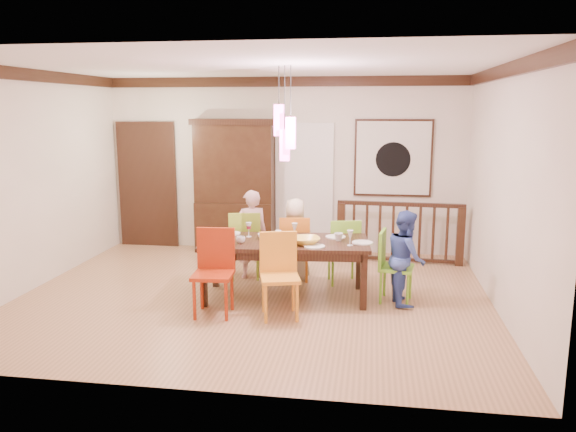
# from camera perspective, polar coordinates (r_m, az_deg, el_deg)

# --- Properties ---
(floor) EXTENTS (6.00, 6.00, 0.00)m
(floor) POSITION_cam_1_polar(r_m,az_deg,el_deg) (7.36, -3.48, -8.13)
(floor) COLOR #A2764E
(floor) RESTS_ON ground
(ceiling) EXTENTS (6.00, 6.00, 0.00)m
(ceiling) POSITION_cam_1_polar(r_m,az_deg,el_deg) (6.97, -3.77, 15.03)
(ceiling) COLOR white
(ceiling) RESTS_ON wall_back
(wall_back) EXTENTS (6.00, 0.00, 6.00)m
(wall_back) POSITION_cam_1_polar(r_m,az_deg,el_deg) (9.46, -0.42, 5.16)
(wall_back) COLOR beige
(wall_back) RESTS_ON floor
(wall_left) EXTENTS (0.00, 5.00, 5.00)m
(wall_left) POSITION_cam_1_polar(r_m,az_deg,el_deg) (8.19, -24.63, 3.28)
(wall_left) COLOR beige
(wall_left) RESTS_ON floor
(wall_right) EXTENTS (0.00, 5.00, 5.00)m
(wall_right) POSITION_cam_1_polar(r_m,az_deg,el_deg) (7.03, 21.06, 2.44)
(wall_right) COLOR beige
(wall_right) RESTS_ON floor
(crown_molding) EXTENTS (6.00, 5.00, 0.16)m
(crown_molding) POSITION_cam_1_polar(r_m,az_deg,el_deg) (6.97, -3.76, 14.37)
(crown_molding) COLOR black
(crown_molding) RESTS_ON wall_back
(panel_door) EXTENTS (1.04, 0.07, 2.24)m
(panel_door) POSITION_cam_1_polar(r_m,az_deg,el_deg) (10.12, -14.03, 2.93)
(panel_door) COLOR black
(panel_door) RESTS_ON wall_back
(white_doorway) EXTENTS (0.97, 0.05, 2.22)m
(white_doorway) POSITION_cam_1_polar(r_m,az_deg,el_deg) (9.43, 1.65, 2.69)
(white_doorway) COLOR silver
(white_doorway) RESTS_ON wall_back
(painting) EXTENTS (1.25, 0.06, 1.25)m
(painting) POSITION_cam_1_polar(r_m,az_deg,el_deg) (9.30, 10.62, 5.80)
(painting) COLOR black
(painting) RESTS_ON wall_back
(pendant_cluster) EXTENTS (0.27, 0.21, 1.14)m
(pendant_cluster) POSITION_cam_1_polar(r_m,az_deg,el_deg) (6.91, -0.32, 8.50)
(pendant_cluster) COLOR #FF4CB0
(pendant_cluster) RESTS_ON ceiling
(dining_table) EXTENTS (2.18, 1.15, 0.75)m
(dining_table) POSITION_cam_1_polar(r_m,az_deg,el_deg) (7.12, -0.31, -3.16)
(dining_table) COLOR black
(dining_table) RESTS_ON floor
(chair_far_left) EXTENTS (0.53, 0.53, 0.98)m
(chair_far_left) POSITION_cam_1_polar(r_m,az_deg,el_deg) (8.02, -4.41, -2.38)
(chair_far_left) COLOR #90B02C
(chair_far_left) RESTS_ON floor
(chair_far_mid) EXTENTS (0.47, 0.47, 0.93)m
(chair_far_mid) POSITION_cam_1_polar(r_m,az_deg,el_deg) (7.91, 0.68, -2.75)
(chair_far_mid) COLOR orange
(chair_far_mid) RESTS_ON floor
(chair_far_right) EXTENTS (0.49, 0.49, 0.92)m
(chair_far_right) POSITION_cam_1_polar(r_m,az_deg,el_deg) (7.79, 5.63, -3.06)
(chair_far_right) COLOR #75B92D
(chair_far_right) RESTS_ON floor
(chair_near_left) EXTENTS (0.49, 0.49, 1.01)m
(chair_near_left) POSITION_cam_1_polar(r_m,az_deg,el_deg) (6.59, -7.64, -5.21)
(chair_near_left) COLOR #9E270C
(chair_near_left) RESTS_ON floor
(chair_near_mid) EXTENTS (0.54, 0.54, 0.98)m
(chair_near_mid) POSITION_cam_1_polar(r_m,az_deg,el_deg) (6.48, -0.83, -5.58)
(chair_near_mid) COLOR orange
(chair_near_mid) RESTS_ON floor
(chair_end_right) EXTENTS (0.47, 0.47, 0.90)m
(chair_end_right) POSITION_cam_1_polar(r_m,az_deg,el_deg) (7.14, 10.98, -4.59)
(chair_end_right) COLOR #75C52B
(chair_end_right) RESTS_ON floor
(china_hutch) EXTENTS (1.41, 0.46, 2.23)m
(china_hutch) POSITION_cam_1_polar(r_m,az_deg,el_deg) (9.46, -5.42, 3.09)
(china_hutch) COLOR black
(china_hutch) RESTS_ON floor
(balustrade) EXTENTS (1.96, 0.19, 0.96)m
(balustrade) POSITION_cam_1_polar(r_m,az_deg,el_deg) (8.96, 11.27, -1.53)
(balustrade) COLOR black
(balustrade) RESTS_ON floor
(person_far_left) EXTENTS (0.55, 0.46, 1.27)m
(person_far_left) POSITION_cam_1_polar(r_m,az_deg,el_deg) (7.99, -3.74, -1.85)
(person_far_left) COLOR beige
(person_far_left) RESTS_ON floor
(person_far_mid) EXTENTS (0.59, 0.41, 1.16)m
(person_far_mid) POSITION_cam_1_polar(r_m,az_deg,el_deg) (7.93, 0.74, -2.34)
(person_far_mid) COLOR beige
(person_far_mid) RESTS_ON floor
(person_end_right) EXTENTS (0.53, 0.63, 1.17)m
(person_end_right) POSITION_cam_1_polar(r_m,az_deg,el_deg) (7.08, 11.88, -4.14)
(person_end_right) COLOR #3C55A9
(person_end_right) RESTS_ON floor
(serving_bowl) EXTENTS (0.44, 0.44, 0.09)m
(serving_bowl) POSITION_cam_1_polar(r_m,az_deg,el_deg) (6.91, 1.79, -2.51)
(serving_bowl) COLOR gold
(serving_bowl) RESTS_ON dining_table
(small_bowl) EXTENTS (0.26, 0.26, 0.07)m
(small_bowl) POSITION_cam_1_polar(r_m,az_deg,el_deg) (7.19, -2.22, -2.07)
(small_bowl) COLOR white
(small_bowl) RESTS_ON dining_table
(cup_left) EXTENTS (0.13, 0.13, 0.09)m
(cup_left) POSITION_cam_1_polar(r_m,az_deg,el_deg) (6.97, -4.82, -2.43)
(cup_left) COLOR silver
(cup_left) RESTS_ON dining_table
(cup_right) EXTENTS (0.14, 0.14, 0.10)m
(cup_right) POSITION_cam_1_polar(r_m,az_deg,el_deg) (7.09, 5.16, -2.13)
(cup_right) COLOR silver
(cup_right) RESTS_ON dining_table
(plate_far_left) EXTENTS (0.26, 0.26, 0.01)m
(plate_far_left) POSITION_cam_1_polar(r_m,az_deg,el_deg) (7.51, -5.85, -1.76)
(plate_far_left) COLOR white
(plate_far_left) RESTS_ON dining_table
(plate_far_mid) EXTENTS (0.26, 0.26, 0.01)m
(plate_far_mid) POSITION_cam_1_polar(r_m,az_deg,el_deg) (7.35, -0.55, -1.97)
(plate_far_mid) COLOR white
(plate_far_mid) RESTS_ON dining_table
(plate_far_right) EXTENTS (0.26, 0.26, 0.01)m
(plate_far_right) POSITION_cam_1_polar(r_m,az_deg,el_deg) (7.29, 4.85, -2.12)
(plate_far_right) COLOR white
(plate_far_right) RESTS_ON dining_table
(plate_near_left) EXTENTS (0.26, 0.26, 0.01)m
(plate_near_left) POSITION_cam_1_polar(r_m,az_deg,el_deg) (7.00, -6.98, -2.72)
(plate_near_left) COLOR white
(plate_near_left) RESTS_ON dining_table
(plate_near_mid) EXTENTS (0.26, 0.26, 0.01)m
(plate_near_mid) POSITION_cam_1_polar(r_m,az_deg,el_deg) (6.78, 2.68, -3.09)
(plate_near_mid) COLOR white
(plate_near_mid) RESTS_ON dining_table
(plate_end_right) EXTENTS (0.26, 0.26, 0.01)m
(plate_end_right) POSITION_cam_1_polar(r_m,az_deg,el_deg) (7.02, 7.58, -2.70)
(plate_end_right) COLOR white
(plate_end_right) RESTS_ON dining_table
(wine_glass_a) EXTENTS (0.08, 0.08, 0.19)m
(wine_glass_a) POSITION_cam_1_polar(r_m,az_deg,el_deg) (7.30, -4.01, -1.39)
(wine_glass_a) COLOR #590C19
(wine_glass_a) RESTS_ON dining_table
(wine_glass_b) EXTENTS (0.08, 0.08, 0.19)m
(wine_glass_b) POSITION_cam_1_polar(r_m,az_deg,el_deg) (7.24, 0.68, -1.46)
(wine_glass_b) COLOR silver
(wine_glass_b) RESTS_ON dining_table
(wine_glass_c) EXTENTS (0.08, 0.08, 0.19)m
(wine_glass_c) POSITION_cam_1_polar(r_m,az_deg,el_deg) (6.82, -1.01, -2.25)
(wine_glass_c) COLOR #590C19
(wine_glass_c) RESTS_ON dining_table
(wine_glass_d) EXTENTS (0.08, 0.08, 0.19)m
(wine_glass_d) POSITION_cam_1_polar(r_m,az_deg,el_deg) (6.86, 6.33, -2.23)
(wine_glass_d) COLOR silver
(wine_glass_d) RESTS_ON dining_table
(napkin) EXTENTS (0.18, 0.14, 0.01)m
(napkin) POSITION_cam_1_polar(r_m,az_deg,el_deg) (6.77, -1.08, -3.10)
(napkin) COLOR #D83359
(napkin) RESTS_ON dining_table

